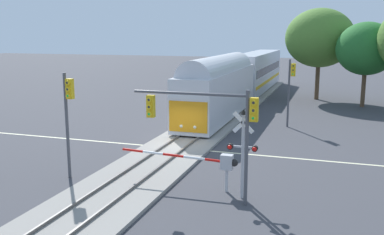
# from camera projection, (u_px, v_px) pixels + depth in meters

# --- Properties ---
(ground_plane) EXTENTS (220.00, 220.00, 0.00)m
(ground_plane) POSITION_uv_depth(u_px,v_px,m) (178.00, 148.00, 27.95)
(ground_plane) COLOR #3D3D42
(road_centre_stripe) EXTENTS (44.00, 0.20, 0.01)m
(road_centre_stripe) POSITION_uv_depth(u_px,v_px,m) (178.00, 148.00, 27.95)
(road_centre_stripe) COLOR beige
(road_centre_stripe) RESTS_ON ground
(railway_track) EXTENTS (4.40, 80.00, 0.32)m
(railway_track) POSITION_uv_depth(u_px,v_px,m) (178.00, 147.00, 27.94)
(railway_track) COLOR gray
(railway_track) RESTS_ON ground
(commuter_train) EXTENTS (3.04, 38.75, 5.16)m
(commuter_train) POSITION_uv_depth(u_px,v_px,m) (242.00, 77.00, 46.10)
(commuter_train) COLOR silver
(commuter_train) RESTS_ON railway_track
(crossing_gate_near) EXTENTS (5.90, 0.40, 1.80)m
(crossing_gate_near) POSITION_uv_depth(u_px,v_px,m) (213.00, 162.00, 20.21)
(crossing_gate_near) COLOR #B7B7BC
(crossing_gate_near) RESTS_ON ground
(crossing_signal_mast) EXTENTS (1.36, 0.44, 4.06)m
(crossing_signal_mast) POSITION_uv_depth(u_px,v_px,m) (243.00, 145.00, 19.01)
(crossing_signal_mast) COLOR #B2B2B7
(crossing_signal_mast) RESTS_ON ground
(traffic_signal_far_side) EXTENTS (0.53, 0.38, 5.34)m
(traffic_signal_far_side) POSITION_uv_depth(u_px,v_px,m) (291.00, 82.00, 33.67)
(traffic_signal_far_side) COLOR #4C4C51
(traffic_signal_far_side) RESTS_ON ground
(traffic_signal_near_right) EXTENTS (5.59, 0.38, 5.01)m
(traffic_signal_near_right) POSITION_uv_depth(u_px,v_px,m) (211.00, 117.00, 18.46)
(traffic_signal_near_right) COLOR #4C4C51
(traffic_signal_near_right) RESTS_ON ground
(traffic_signal_median) EXTENTS (0.53, 0.38, 5.42)m
(traffic_signal_median) POSITION_uv_depth(u_px,v_px,m) (68.00, 108.00, 21.54)
(traffic_signal_median) COLOR #4C4C51
(traffic_signal_median) RESTS_ON ground
(elm_centre_background) EXTENTS (7.48, 7.48, 10.06)m
(elm_centre_background) POSITION_uv_depth(u_px,v_px,m) (320.00, 38.00, 47.47)
(elm_centre_background) COLOR brown
(elm_centre_background) RESTS_ON ground
(oak_far_right) EXTENTS (5.87, 5.87, 8.46)m
(oak_far_right) POSITION_uv_depth(u_px,v_px,m) (366.00, 49.00, 42.68)
(oak_far_right) COLOR brown
(oak_far_right) RESTS_ON ground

